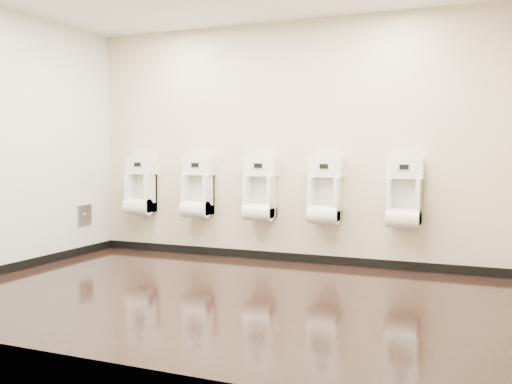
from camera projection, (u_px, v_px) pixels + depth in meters
ground at (219, 295)px, 5.15m from camera, size 5.00×3.50×0.00m
back_wall at (285, 143)px, 6.67m from camera, size 5.00×0.02×2.80m
front_wall at (89, 134)px, 3.44m from camera, size 5.00×0.02×2.80m
left_wall at (6, 142)px, 6.01m from camera, size 0.02×3.50×2.80m
tile_overlay_left at (6, 142)px, 6.01m from camera, size 0.01×3.50×2.80m
skirting_back at (284, 257)px, 6.75m from camera, size 5.00×0.02×0.10m
skirting_left at (11, 268)px, 6.10m from camera, size 0.02×3.50×0.10m
access_panel at (84, 215)px, 7.17m from camera, size 0.04×0.25×0.25m
urinal_0 at (140, 190)px, 7.33m from camera, size 0.39×0.29×0.73m
urinal_1 at (197, 192)px, 7.01m from camera, size 0.39×0.29×0.73m
urinal_2 at (260, 194)px, 6.69m from camera, size 0.39×0.29×0.73m
urinal_3 at (325, 196)px, 6.39m from camera, size 0.39×0.29×0.73m
urinal_4 at (404, 198)px, 6.05m from camera, size 0.39×0.29×0.73m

